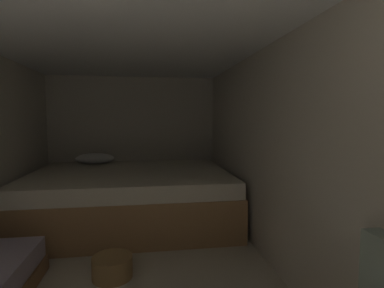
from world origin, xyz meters
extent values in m
cube|color=beige|center=(0.00, 4.78, 1.00)|extent=(2.72, 0.05, 2.01)
cube|color=beige|center=(1.33, 2.14, 1.00)|extent=(0.05, 5.24, 2.01)
cube|color=white|center=(0.00, 2.14, 2.03)|extent=(2.72, 5.24, 0.05)
cube|color=#9E7247|center=(0.00, 3.74, 0.24)|extent=(2.50, 1.93, 0.49)
cube|color=beige|center=(0.00, 3.74, 0.58)|extent=(2.46, 1.89, 0.18)
ellipsoid|color=white|center=(-0.56, 4.48, 0.75)|extent=(0.56, 0.36, 0.16)
cylinder|color=olive|center=(-0.10, 2.34, 0.09)|extent=(0.34, 0.34, 0.18)
camera|label=1|loc=(0.20, -0.18, 1.34)|focal=28.13mm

